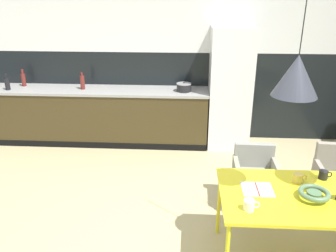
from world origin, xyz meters
The scene contains 17 objects.
ground_plane centered at (0.00, 0.00, 0.00)m, with size 9.72×9.72×0.00m, color tan.
back_wall_splashback_dark centered at (0.00, 2.88, 0.73)m, with size 7.47×0.12×1.46m, color black.
back_wall_panel_upper centered at (0.00, 2.88, 2.18)m, with size 7.47×0.12×1.46m, color silver.
kitchen_counter centered at (-1.68, 2.51, 0.45)m, with size 3.83×0.63×0.91m.
refrigerator_column centered at (0.56, 2.52, 0.95)m, with size 0.65×0.60×1.89m, color silver.
dining_table centered at (1.05, -0.18, 0.70)m, with size 1.67×0.88×0.75m.
armchair_near_window centered at (0.69, 0.76, 0.49)m, with size 0.50×0.48×0.74m.
fruit_bowl centered at (0.99, -0.23, 0.80)m, with size 0.26×0.26×0.08m.
open_book centered at (0.54, -0.13, 0.75)m, with size 0.27×0.24×0.02m.
mug_dark_espresso centered at (0.93, 0.03, 0.79)m, with size 0.13×0.09×0.08m.
mug_white_ceramic centered at (0.42, -0.43, 0.79)m, with size 0.13×0.09×0.09m.
mug_glass_clear centered at (1.19, 0.11, 0.79)m, with size 0.12×0.08×0.08m.
cooking_pot centered at (-0.16, 2.47, 0.97)m, with size 0.23×0.23×0.15m.
bottle_wine_green centered at (-1.79, 2.50, 1.02)m, with size 0.07×0.07×0.28m.
bottle_spice_small centered at (-2.98, 2.39, 1.01)m, with size 0.08×0.08×0.28m.
bottle_oil_tall centered at (-2.82, 2.63, 1.02)m, with size 0.07×0.07×0.28m.
pendant_lamp_over_table_near centered at (0.71, -0.22, 1.80)m, with size 0.34×0.34×1.22m.
Camera 1 is at (-0.08, -2.79, 2.38)m, focal length 36.77 mm.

